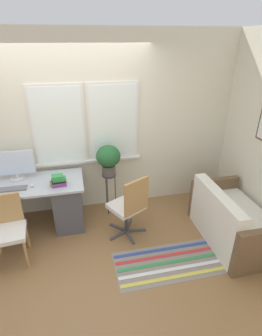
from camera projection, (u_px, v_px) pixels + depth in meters
name	position (u px, v px, depth m)	size (l,w,h in m)	color
ground_plane	(76.00, 236.00, 3.76)	(14.00, 14.00, 0.00)	olive
wall_back_with_window	(67.00, 129.00, 3.85)	(9.00, 0.12, 2.70)	beige
wall_right_with_picture	(257.00, 134.00, 3.66)	(0.08, 9.00, 2.70)	beige
desk	(16.00, 206.00, 3.74)	(1.93, 0.71, 0.75)	#B2B7BC
monitor	(15.00, 165.00, 3.65)	(0.54, 0.20, 0.42)	silver
keyboard	(11.00, 189.00, 3.47)	(0.40, 0.12, 0.02)	slate
mouse	(32.00, 185.00, 3.54)	(0.04, 0.07, 0.04)	silver
book_stack	(59.00, 181.00, 3.54)	(0.23, 0.16, 0.16)	purple
desk_chair_wooden	(8.00, 228.00, 3.22)	(0.45, 0.46, 0.85)	#B2844C
office_chair_swivel	(129.00, 206.00, 3.57)	(0.57, 0.58, 0.96)	#47474C
couch_loveseat	(232.00, 222.00, 3.60)	(0.76, 1.30, 0.78)	white
plant_stand	(109.00, 181.00, 4.06)	(0.21, 0.21, 0.68)	#333338
potted_plant	(108.00, 158.00, 3.88)	(0.36, 0.36, 0.47)	#514C47
floor_rug_striped	(175.00, 261.00, 3.33)	(1.54, 0.63, 0.01)	gray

